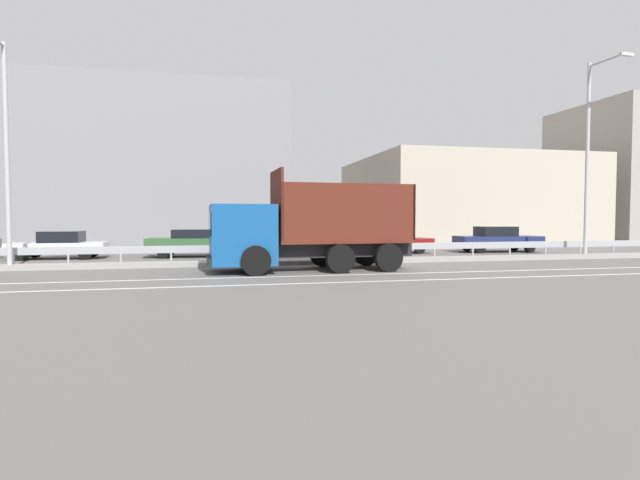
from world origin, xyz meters
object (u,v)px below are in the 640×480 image
(street_lamp_0, at_px, (4,142))
(parked_car_4, at_px, (300,242))
(dump_truck, at_px, (286,236))
(parked_car_3, at_px, (197,243))
(parked_car_2, at_px, (60,245))
(street_lamp_1, at_px, (590,151))
(parked_car_5, at_px, (388,241))
(median_road_sign, at_px, (227,238))
(parked_car_6, at_px, (497,239))

(street_lamp_0, height_order, parked_car_4, street_lamp_0)
(dump_truck, relative_size, parked_car_3, 1.54)
(parked_car_2, distance_m, parked_car_4, 11.79)
(street_lamp_1, height_order, parked_car_5, street_lamp_1)
(median_road_sign, relative_size, parked_car_4, 0.54)
(street_lamp_0, xyz_separation_m, parked_car_3, (6.87, 5.14, -4.11))
(street_lamp_0, height_order, parked_car_3, street_lamp_0)
(street_lamp_0, distance_m, parked_car_5, 18.52)
(median_road_sign, bearing_deg, parked_car_2, 146.56)
(parked_car_2, bearing_deg, parked_car_3, -91.71)
(parked_car_4, bearing_deg, street_lamp_1, -113.05)
(dump_truck, relative_size, street_lamp_0, 0.90)
(parked_car_2, xyz_separation_m, parked_car_3, (6.44, -0.16, 0.05))
(median_road_sign, distance_m, parked_car_6, 16.39)
(parked_car_2, relative_size, parked_car_3, 0.87)
(parked_car_4, relative_size, parked_car_6, 0.84)
(street_lamp_0, relative_size, street_lamp_1, 0.90)
(median_road_sign, height_order, parked_car_2, median_road_sign)
(median_road_sign, height_order, street_lamp_0, street_lamp_0)
(dump_truck, height_order, parked_car_5, dump_truck)
(parked_car_2, height_order, parked_car_4, parked_car_4)
(median_road_sign, bearing_deg, parked_car_5, 29.64)
(median_road_sign, xyz_separation_m, parked_car_3, (-1.35, 4.98, -0.44))
(parked_car_6, bearing_deg, street_lamp_1, 26.79)
(street_lamp_1, relative_size, parked_car_6, 1.93)
(median_road_sign, height_order, parked_car_6, median_road_sign)
(street_lamp_1, bearing_deg, parked_car_5, 149.11)
(street_lamp_0, xyz_separation_m, street_lamp_1, (25.81, 0.18, 0.45))
(parked_car_3, relative_size, parked_car_4, 1.21)
(median_road_sign, distance_m, parked_car_2, 9.35)
(street_lamp_0, xyz_separation_m, parked_car_5, (17.26, 5.30, -4.12))
(median_road_sign, relative_size, parked_car_5, 0.46)
(parked_car_4, bearing_deg, parked_car_2, 86.95)
(parked_car_6, bearing_deg, dump_truck, -55.83)
(dump_truck, distance_m, parked_car_2, 12.64)
(parked_car_4, xyz_separation_m, parked_car_5, (5.04, 0.07, 0.02))
(street_lamp_0, bearing_deg, parked_car_3, 36.81)
(median_road_sign, xyz_separation_m, parked_car_6, (15.64, 4.89, -0.42))
(street_lamp_0, height_order, parked_car_6, street_lamp_0)
(dump_truck, distance_m, parked_car_4, 8.02)
(street_lamp_1, distance_m, parked_car_4, 15.21)
(dump_truck, distance_m, street_lamp_0, 11.20)
(dump_truck, bearing_deg, median_road_sign, 36.00)
(parked_car_3, bearing_deg, parked_car_4, 95.61)
(dump_truck, height_order, parked_car_2, dump_truck)
(parked_car_2, bearing_deg, median_road_sign, -123.68)
(street_lamp_0, bearing_deg, parked_car_6, 11.93)
(parked_car_3, xyz_separation_m, parked_car_6, (17.00, -0.09, 0.02))
(parked_car_3, relative_size, parked_car_6, 1.01)
(dump_truck, distance_m, parked_car_3, 8.44)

